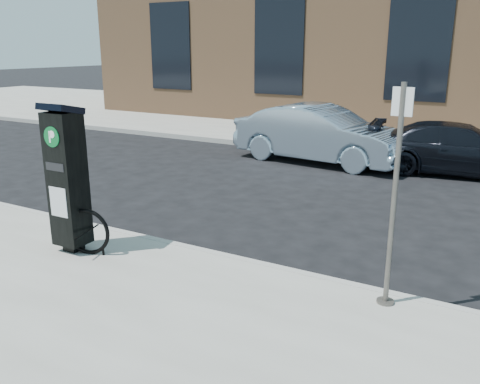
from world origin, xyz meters
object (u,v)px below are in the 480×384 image
Objects in this scene: car_dark at (460,149)px; car_silver at (320,134)px; bike_rack at (88,232)px; sign_pole at (394,200)px; parking_kiosk at (67,177)px.

car_silver is at bearing 89.27° from car_dark.
bike_rack is 9.19m from car_dark.
sign_pole is 0.54× the size of car_silver.
car_silver is 1.09× the size of car_dark.
sign_pole is at bearing 7.36° from parking_kiosk.
car_dark is at bearing -76.74° from car_silver.
sign_pole is 4.20m from bike_rack.
car_dark is (-0.19, 7.70, -0.78)m from sign_pole.
parking_kiosk reaches higher than car_dark.
sign_pole is (4.35, 0.64, 0.15)m from parking_kiosk.
parking_kiosk is at bearing 165.13° from bike_rack.
sign_pole reaches higher than parking_kiosk.
car_dark is at bearing 49.38° from bike_rack.
parking_kiosk is 0.82m from bike_rack.
car_silver is at bearing 120.35° from sign_pole.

